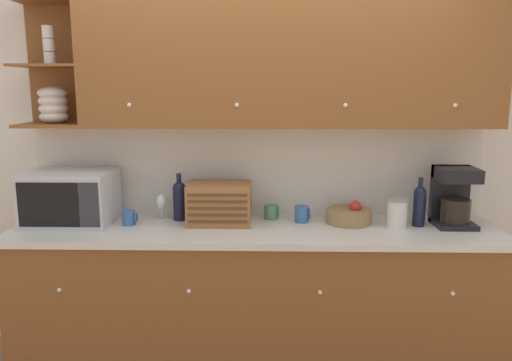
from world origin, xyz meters
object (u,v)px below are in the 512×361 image
Objects in this scene: storage_canister at (397,213)px; microwave at (71,197)px; wine_bottle at (179,199)px; coffee_maker at (454,196)px; fruit_basket at (349,215)px; mug_blue_second at (271,212)px; mug at (129,218)px; second_wine_bottle at (419,204)px; wine_glass at (161,203)px; bread_box at (219,203)px; mug_patterned_third at (302,214)px.

microwave is at bearing 178.53° from storage_canister.
microwave is 1.69× the size of wine_bottle.
coffee_maker is at bearing 0.27° from microwave.
wine_bottle is 1.06× the size of fruit_basket.
mug_blue_second is (0.60, 0.03, -0.09)m from wine_bottle.
mug_blue_second is 0.50m from fruit_basket.
second_wine_bottle reaches higher than mug.
microwave is 2.91× the size of storage_canister.
storage_canister is (2.04, -0.05, -0.08)m from microwave.
wine_glass is at bearing 8.27° from microwave.
bread_box is at bearing 1.28° from microwave.
wine_bottle is 1.38m from storage_canister.
fruit_basket is 0.65m from coffee_maker.
second_wine_bottle is at bearing -8.77° from mug_blue_second.
storage_canister is 0.38m from coffee_maker.
wine_glass is 0.91m from mug_patterned_third.
fruit_basket is (1.21, -0.03, -0.07)m from wine_glass.
storage_canister reaches higher than mug_blue_second.
coffee_maker reaches higher than second_wine_bottle.
wine_bottle reaches higher than mug_patterned_third.
wine_glass is 0.97× the size of storage_canister.
microwave is 3.02× the size of wine_glass.
bread_box reaches higher than mug_patterned_third.
microwave is 1.41× the size of coffee_maker.
bread_box is (0.38, -0.06, 0.01)m from wine_glass.
mug_blue_second is at bearing 18.21° from bread_box.
mug is 0.30× the size of second_wine_bottle.
second_wine_bottle reaches higher than fruit_basket.
wine_bottle is 1.72× the size of storage_canister.
storage_canister is 0.16m from second_wine_bottle.
coffee_maker reaches higher than microwave.
wine_glass is 1.67× the size of mug_patterned_third.
mug_blue_second is at bearing 10.27° from mug.
storage_canister reaches higher than mug_patterned_third.
bread_box is at bearing -16.20° from wine_bottle.
mug is 0.57m from bread_box.
storage_canister is at bearing -5.12° from wine_glass.
bread_box is at bearing -161.79° from mug_blue_second.
mug_blue_second is 0.27× the size of coffee_maker.
second_wine_bottle is at bearing 0.66° from mug.
wine_glass is 1.63m from second_wine_bottle.
mug_patterned_third is at bearing 4.98° from mug.
coffee_maker is at bearing -0.38° from bread_box.
mug_blue_second is at bearing 161.07° from mug_patterned_third.
mug_blue_second reaches higher than mug.
mug is (0.37, -0.03, -0.12)m from microwave.
microwave is 0.94m from bread_box.
mug is at bearing -175.02° from mug_patterned_third.
coffee_maker reaches higher than wine_glass.
mug is 2.03m from coffee_maker.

